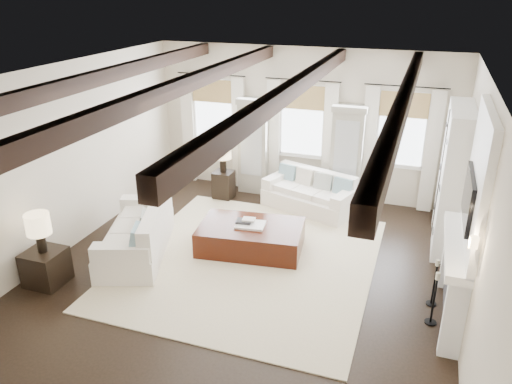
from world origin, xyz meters
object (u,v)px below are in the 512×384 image
(sofa_back, at_px, (310,195))
(ottoman, at_px, (251,238))
(side_table_front, at_px, (46,267))
(side_table_back, at_px, (224,185))
(sofa_left, at_px, (140,235))

(sofa_back, distance_m, ottoman, 2.12)
(side_table_front, xyz_separation_m, side_table_back, (1.32, 4.04, 0.02))
(side_table_back, bearing_deg, sofa_back, 1.62)
(sofa_left, xyz_separation_m, side_table_back, (0.42, 2.75, -0.06))
(sofa_back, xyz_separation_m, side_table_back, (-1.93, -0.05, -0.02))
(ottoman, xyz_separation_m, side_table_back, (-1.35, 1.99, 0.07))
(sofa_back, height_order, side_table_front, sofa_back)
(side_table_front, bearing_deg, sofa_back, 51.57)
(sofa_left, height_order, ottoman, sofa_left)
(sofa_left, bearing_deg, side_table_front, -124.92)
(sofa_back, distance_m, side_table_front, 5.23)
(ottoman, bearing_deg, sofa_back, 66.88)
(sofa_back, bearing_deg, sofa_left, -129.93)
(sofa_back, relative_size, ottoman, 1.14)
(side_table_front, bearing_deg, ottoman, 37.61)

